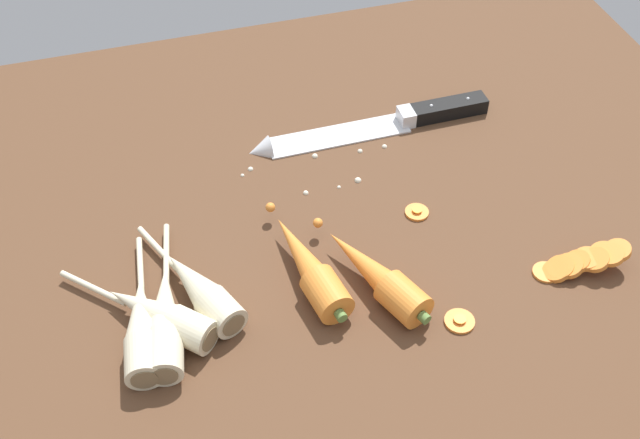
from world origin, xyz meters
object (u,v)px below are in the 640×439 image
Objects in this scene: parsnip_mid_left at (200,290)px; carrot_slice_stray_near at (417,211)px; chefs_knife at (367,127)px; carrot_slice_stray_mid at (460,320)px; whole_carrot at (309,267)px; carrot_slice_stack at (582,262)px; parsnip_mid_right at (142,327)px; parsnip_front at (165,320)px; parsnip_back at (159,315)px; whole_carrot_second at (377,276)px.

parsnip_mid_left reaches higher than carrot_slice_stray_near.
chefs_knife is 34.45cm from carrot_slice_stray_mid.
carrot_slice_stray_near and carrot_slice_stray_mid have the same top height.
chefs_knife is 10.21× the size of carrot_slice_stray_mid.
whole_carrot reaches higher than carrot_slice_stack.
carrot_slice_stray_mid is (-16.60, -3.09, -1.09)cm from carrot_slice_stack.
parsnip_mid_right is 6.14× the size of carrot_slice_stray_mid.
carrot_slice_stack reaches higher than chefs_knife.
carrot_slice_stray_mid is (26.77, -11.05, -1.62)cm from parsnip_mid_left.
whole_carrot reaches higher than chefs_knife.
parsnip_back is at bearing 122.61° from parsnip_front.
chefs_knife is 3.07× the size of carrot_slice_stack.
parsnip_back reaches higher than carrot_slice_stack.
carrot_slice_stray_mid is at bearing -12.86° from parsnip_mid_right.
parsnip_front is 6.58× the size of carrot_slice_stray_mid.
whole_carrot_second is 24.01cm from parsnip_front.
carrot_slice_stack is (30.81, -7.61, -0.65)cm from whole_carrot.
parsnip_front is 1.37× the size of parsnip_back.
carrot_slice_stray_mid is at bearing -169.47° from carrot_slice_stack.
parsnip_front is 2.51cm from parsnip_mid_right.
parsnip_front is at bearing -140.55° from chefs_knife.
whole_carrot_second is 10.40cm from carrot_slice_stray_mid.
parsnip_mid_right is 1.85× the size of carrot_slice_stack.
whole_carrot_second is 5.36× the size of carrot_slice_stray_mid.
parsnip_back is (-0.53, 0.82, 0.00)cm from parsnip_front.
carrot_slice_stray_mid is at bearing -95.55° from carrot_slice_stray_near.
parsnip_mid_right is at bearing 179.16° from whole_carrot_second.
whole_carrot_second is 0.81× the size of parsnip_front.
carrot_slice_stray_mid is (33.69, -7.69, -1.62)cm from parsnip_mid_right.
parsnip_back is at bearing 30.16° from parsnip_mid_right.
parsnip_front reaches higher than carrot_slice_stray_mid.
parsnip_front is (-24.00, 0.71, -0.12)cm from whole_carrot_second.
parsnip_mid_left is 7.70cm from parsnip_mid_right.
whole_carrot_second reaches higher than parsnip_mid_right.
parsnip_back is (1.97, 1.14, -0.00)cm from parsnip_mid_right.
whole_carrot is at bearing -157.66° from carrot_slice_stray_near.
whole_carrot_second is (-8.11, -27.14, 1.45)cm from chefs_knife.
parsnip_front is at bearing 165.60° from carrot_slice_stray_mid.
parsnip_mid_right is (-2.49, -0.32, 0.00)cm from parsnip_front.
parsnip_mid_left and parsnip_mid_right have the same top height.
parsnip_front is at bearing -171.01° from whole_carrot.
parsnip_mid_left is at bearing 24.15° from parsnip_back.
chefs_knife is at bearing 38.11° from parsnip_back.
carrot_slice_stack is 20.59cm from carrot_slice_stray_near.
parsnip_front and parsnip_mid_left have the same top height.
parsnip_mid_right reaches higher than chefs_knife.
whole_carrot is at bearing 8.78° from parsnip_mid_right.
chefs_knife is 17.23cm from carrot_slice_stray_near.
parsnip_mid_left is 0.91× the size of parsnip_mid_right.
carrot_slice_stack is (43.37, -7.97, -0.53)cm from parsnip_mid_left.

